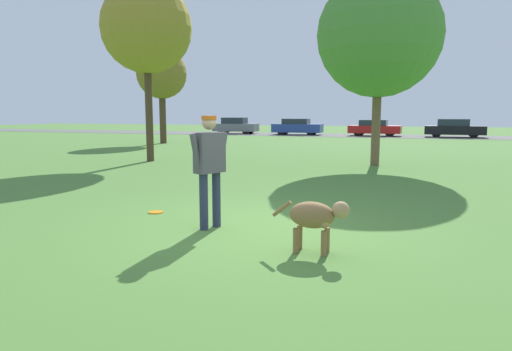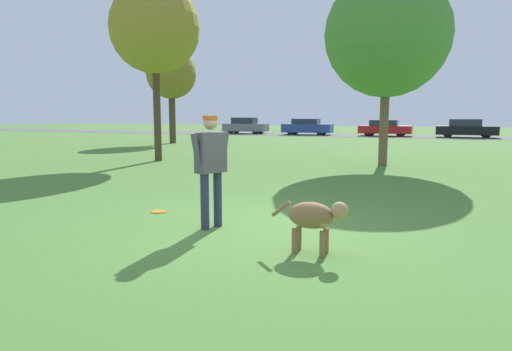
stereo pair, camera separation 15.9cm
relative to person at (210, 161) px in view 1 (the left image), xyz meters
The scene contains 12 objects.
ground_plane 1.21m from the person, 25.33° to the left, with size 120.00×120.00×0.00m, color #4C7A33.
far_road_strip 31.19m from the person, 88.96° to the left, with size 120.00×6.00×0.01m.
person is the anchor object (origin of this frame).
dog 2.00m from the person, 21.18° to the right, with size 1.00×0.35×0.68m.
frisbee 1.85m from the person, 154.42° to the left, with size 0.27×0.27×0.02m.
tree_near_left 11.17m from the person, 127.73° to the left, with size 3.24×3.24×6.42m.
tree_mid_center 10.33m from the person, 80.98° to the left, with size 4.06×4.06×6.34m.
tree_far_left 21.13m from the person, 123.24° to the left, with size 2.93×2.93×5.54m.
parked_car_grey 33.52m from the person, 111.81° to the left, with size 3.92×1.83×1.42m.
parked_car_blue 31.66m from the person, 102.39° to the left, with size 4.15×1.96×1.34m.
parked_car_red 30.98m from the person, 90.96° to the left, with size 4.03×1.89×1.26m.
parked_car_black 31.25m from the person, 80.28° to the left, with size 4.24×1.99×1.36m.
Camera 1 is at (2.42, -6.46, 1.74)m, focal length 32.00 mm.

